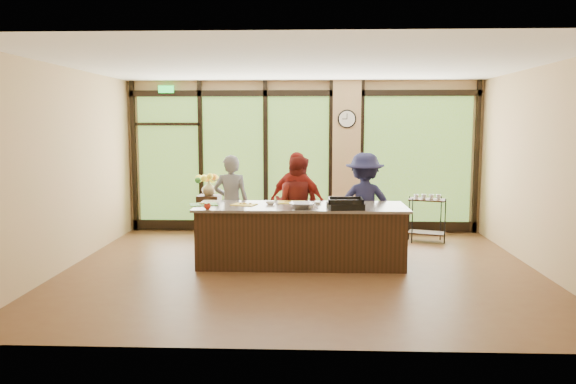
# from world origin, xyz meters

# --- Properties ---
(floor) EXTENTS (7.00, 7.00, 0.00)m
(floor) POSITION_xyz_m (0.00, 0.00, 0.00)
(floor) COLOR #57341E
(floor) RESTS_ON ground
(ceiling) EXTENTS (7.00, 7.00, 0.00)m
(ceiling) POSITION_xyz_m (0.00, 0.00, 3.00)
(ceiling) COLOR white
(ceiling) RESTS_ON back_wall
(back_wall) EXTENTS (7.00, 0.00, 7.00)m
(back_wall) POSITION_xyz_m (0.00, 3.00, 1.50)
(back_wall) COLOR tan
(back_wall) RESTS_ON floor
(left_wall) EXTENTS (0.00, 6.00, 6.00)m
(left_wall) POSITION_xyz_m (-3.50, 0.00, 1.50)
(left_wall) COLOR tan
(left_wall) RESTS_ON floor
(right_wall) EXTENTS (0.00, 6.00, 6.00)m
(right_wall) POSITION_xyz_m (3.50, 0.00, 1.50)
(right_wall) COLOR tan
(right_wall) RESTS_ON floor
(window_wall) EXTENTS (6.90, 0.12, 3.00)m
(window_wall) POSITION_xyz_m (0.16, 2.95, 1.39)
(window_wall) COLOR tan
(window_wall) RESTS_ON floor
(island_base) EXTENTS (3.10, 1.00, 0.88)m
(island_base) POSITION_xyz_m (0.00, 0.30, 0.44)
(island_base) COLOR black
(island_base) RESTS_ON floor
(countertop) EXTENTS (3.20, 1.10, 0.04)m
(countertop) POSITION_xyz_m (0.00, 0.30, 0.90)
(countertop) COLOR slate
(countertop) RESTS_ON island_base
(wall_clock) EXTENTS (0.36, 0.04, 0.36)m
(wall_clock) POSITION_xyz_m (0.85, 2.87, 2.25)
(wall_clock) COLOR black
(wall_clock) RESTS_ON window_wall
(cook_left) EXTENTS (0.60, 0.40, 1.65)m
(cook_left) POSITION_xyz_m (-1.19, 1.16, 0.82)
(cook_left) COLOR slate
(cook_left) RESTS_ON floor
(cook_midleft) EXTENTS (0.95, 0.85, 1.63)m
(cook_midleft) POSITION_xyz_m (-0.08, 1.09, 0.82)
(cook_midleft) COLOR maroon
(cook_midleft) RESTS_ON floor
(cook_midright) EXTENTS (1.08, 0.77, 1.70)m
(cook_midright) POSITION_xyz_m (-0.08, 1.11, 0.85)
(cook_midright) COLOR maroon
(cook_midright) RESTS_ON floor
(cook_right) EXTENTS (1.11, 0.67, 1.68)m
(cook_right) POSITION_xyz_m (1.04, 1.06, 0.84)
(cook_right) COLOR #1C1C3D
(cook_right) RESTS_ON floor
(roasting_pan) EXTENTS (0.55, 0.46, 0.09)m
(roasting_pan) POSITION_xyz_m (0.66, -0.03, 0.96)
(roasting_pan) COLOR black
(roasting_pan) RESTS_ON countertop
(mixing_bowl) EXTENTS (0.37, 0.37, 0.09)m
(mixing_bowl) POSITION_xyz_m (0.01, 0.00, 0.96)
(mixing_bowl) COLOR silver
(mixing_bowl) RESTS_ON countertop
(cutting_board_left) EXTENTS (0.49, 0.42, 0.01)m
(cutting_board_left) POSITION_xyz_m (-1.50, 0.30, 0.93)
(cutting_board_left) COLOR #4C9435
(cutting_board_left) RESTS_ON countertop
(cutting_board_center) EXTENTS (0.42, 0.36, 0.01)m
(cutting_board_center) POSITION_xyz_m (-0.87, 0.32, 0.93)
(cutting_board_center) COLOR yellow
(cutting_board_center) RESTS_ON countertop
(cutting_board_right) EXTENTS (0.44, 0.34, 0.01)m
(cutting_board_right) POSITION_xyz_m (-0.15, 0.60, 0.93)
(cutting_board_right) COLOR yellow
(cutting_board_right) RESTS_ON countertop
(prep_bowl_near) EXTENTS (0.18, 0.18, 0.04)m
(prep_bowl_near) POSITION_xyz_m (-0.48, 0.39, 0.94)
(prep_bowl_near) COLOR white
(prep_bowl_near) RESTS_ON countertop
(prep_bowl_mid) EXTENTS (0.13, 0.13, 0.04)m
(prep_bowl_mid) POSITION_xyz_m (0.13, -0.01, 0.94)
(prep_bowl_mid) COLOR white
(prep_bowl_mid) RESTS_ON countertop
(prep_bowl_far) EXTENTS (0.14, 0.14, 0.03)m
(prep_bowl_far) POSITION_xyz_m (0.26, 0.47, 0.93)
(prep_bowl_far) COLOR white
(prep_bowl_far) RESTS_ON countertop
(red_ramekin) EXTENTS (0.12, 0.12, 0.08)m
(red_ramekin) POSITION_xyz_m (-1.36, -0.15, 0.96)
(red_ramekin) COLOR #AD2011
(red_ramekin) RESTS_ON countertop
(flower_stand) EXTENTS (0.43, 0.43, 0.82)m
(flower_stand) POSITION_xyz_m (-1.77, 2.25, 0.41)
(flower_stand) COLOR black
(flower_stand) RESTS_ON floor
(flower_vase) EXTENTS (0.32, 0.32, 0.28)m
(flower_vase) POSITION_xyz_m (-1.77, 2.25, 0.96)
(flower_vase) COLOR olive
(flower_vase) RESTS_ON flower_stand
(bar_cart) EXTENTS (0.73, 0.56, 0.88)m
(bar_cart) POSITION_xyz_m (2.28, 2.06, 0.53)
(bar_cart) COLOR black
(bar_cart) RESTS_ON floor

